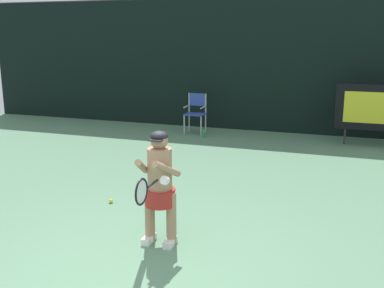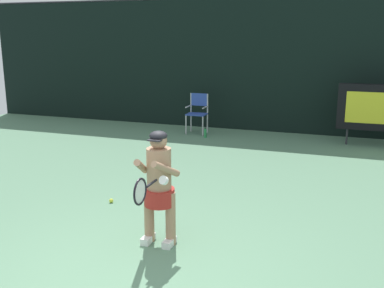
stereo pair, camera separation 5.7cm
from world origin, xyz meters
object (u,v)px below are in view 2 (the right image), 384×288
object	(u,v)px
tennis_ball_loose	(111,201)
tennis_racket	(141,191)
tennis_player	(159,183)
water_bottle	(205,133)
umpire_chair	(198,111)

from	to	relation	value
tennis_ball_loose	tennis_racket	bearing A→B (deg)	-51.28
tennis_player	tennis_racket	xyz separation A→B (m)	(0.08, -0.67, 0.13)
tennis_player	tennis_ball_loose	world-z (taller)	tennis_player
water_bottle	tennis_racket	bearing A→B (deg)	-78.07
umpire_chair	tennis_player	xyz separation A→B (m)	(1.74, -6.61, 0.19)
water_bottle	tennis_player	bearing A→B (deg)	-77.49
tennis_racket	water_bottle	bearing A→B (deg)	108.19
water_bottle	tennis_ball_loose	bearing A→B (deg)	-89.55
tennis_racket	tennis_ball_loose	bearing A→B (deg)	134.98
umpire_chair	water_bottle	size ratio (longest dim) A/B	4.08
umpire_chair	tennis_player	bearing A→B (deg)	-75.25
tennis_player	umpire_chair	bearing A→B (deg)	104.75
umpire_chair	tennis_ball_loose	distance (m)	5.59
umpire_chair	water_bottle	world-z (taller)	umpire_chair
umpire_chair	tennis_racket	size ratio (longest dim) A/B	1.79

